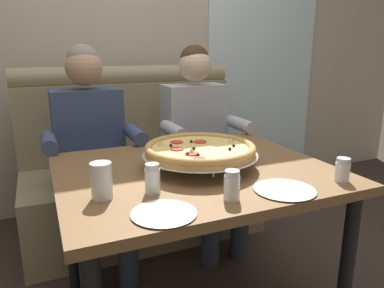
# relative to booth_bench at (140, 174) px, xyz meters

# --- Properties ---
(back_wall_with_window) EXTENTS (6.00, 0.12, 2.80)m
(back_wall_with_window) POSITION_rel_booth_bench_xyz_m (0.00, 0.57, 1.00)
(back_wall_with_window) COLOR #BCB29E
(back_wall_with_window) RESTS_ON ground_plane
(window_panel) EXTENTS (1.10, 0.02, 2.80)m
(window_panel) POSITION_rel_booth_bench_xyz_m (1.32, 0.50, 1.00)
(window_panel) COLOR white
(window_panel) RESTS_ON ground_plane
(booth_bench) EXTENTS (1.54, 0.78, 1.13)m
(booth_bench) POSITION_rel_booth_bench_xyz_m (0.00, 0.00, 0.00)
(booth_bench) COLOR #998966
(booth_bench) RESTS_ON ground_plane
(dining_table) EXTENTS (1.18, 0.98, 0.74)m
(dining_table) POSITION_rel_booth_bench_xyz_m (0.00, -0.96, 0.25)
(dining_table) COLOR brown
(dining_table) RESTS_ON ground_plane
(diner_left) EXTENTS (0.54, 0.64, 1.27)m
(diner_left) POSITION_rel_booth_bench_xyz_m (-0.35, -0.27, 0.31)
(diner_left) COLOR #2D3342
(diner_left) RESTS_ON ground_plane
(diner_right) EXTENTS (0.54, 0.64, 1.27)m
(diner_right) POSITION_rel_booth_bench_xyz_m (0.35, -0.27, 0.31)
(diner_right) COLOR #2D3342
(diner_right) RESTS_ON ground_plane
(pizza) EXTENTS (0.51, 0.51, 0.12)m
(pizza) POSITION_rel_booth_bench_xyz_m (0.02, -0.96, 0.42)
(pizza) COLOR silver
(pizza) RESTS_ON dining_table
(shaker_parmesan) EXTENTS (0.06, 0.06, 0.10)m
(shaker_parmesan) POSITION_rel_booth_bench_xyz_m (0.47, -1.34, 0.38)
(shaker_parmesan) COLOR white
(shaker_parmesan) RESTS_ON dining_table
(shaker_oregano) EXTENTS (0.06, 0.06, 0.11)m
(shaker_oregano) POSITION_rel_booth_bench_xyz_m (-0.02, -1.33, 0.38)
(shaker_oregano) COLOR white
(shaker_oregano) RESTS_ON dining_table
(shaker_pepper_flakes) EXTENTS (0.06, 0.06, 0.11)m
(shaker_pepper_flakes) POSITION_rel_booth_bench_xyz_m (-0.26, -1.16, 0.39)
(shaker_pepper_flakes) COLOR white
(shaker_pepper_flakes) RESTS_ON dining_table
(plate_near_left) EXTENTS (0.23, 0.23, 0.02)m
(plate_near_left) POSITION_rel_booth_bench_xyz_m (0.20, -1.33, 0.35)
(plate_near_left) COLOR white
(plate_near_left) RESTS_ON dining_table
(plate_near_right) EXTENTS (0.21, 0.21, 0.02)m
(plate_near_right) POSITION_rel_booth_bench_xyz_m (-0.28, -1.34, 0.35)
(plate_near_right) COLOR white
(plate_near_right) RESTS_ON dining_table
(drinking_glass) EXTENTS (0.08, 0.08, 0.13)m
(drinking_glass) POSITION_rel_booth_bench_xyz_m (-0.43, -1.13, 0.40)
(drinking_glass) COLOR silver
(drinking_glass) RESTS_ON dining_table
(patio_chair) EXTENTS (0.42, 0.41, 0.86)m
(patio_chair) POSITION_rel_booth_bench_xyz_m (1.50, 1.05, 0.13)
(patio_chair) COLOR black
(patio_chair) RESTS_ON ground_plane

